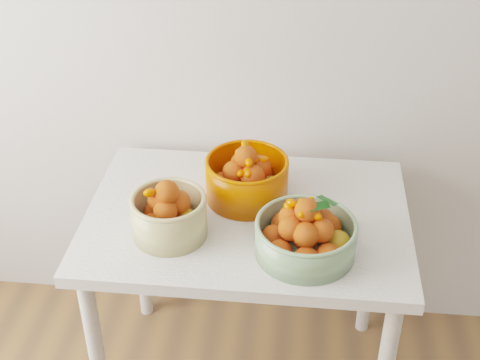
# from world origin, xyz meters

# --- Properties ---
(table) EXTENTS (1.00, 0.70, 0.75)m
(table) POSITION_xyz_m (-0.19, 1.60, 0.65)
(table) COLOR silver
(table) RESTS_ON ground
(bowl_cream) EXTENTS (0.26, 0.26, 0.19)m
(bowl_cream) POSITION_xyz_m (-0.41, 1.47, 0.82)
(bowl_cream) COLOR tan
(bowl_cream) RESTS_ON table
(bowl_green) EXTENTS (0.38, 0.38, 0.19)m
(bowl_green) POSITION_xyz_m (-0.01, 1.43, 0.81)
(bowl_green) COLOR gray
(bowl_green) RESTS_ON table
(bowl_orange) EXTENTS (0.34, 0.34, 0.19)m
(bowl_orange) POSITION_xyz_m (-0.20, 1.69, 0.83)
(bowl_orange) COLOR #D14400
(bowl_orange) RESTS_ON table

